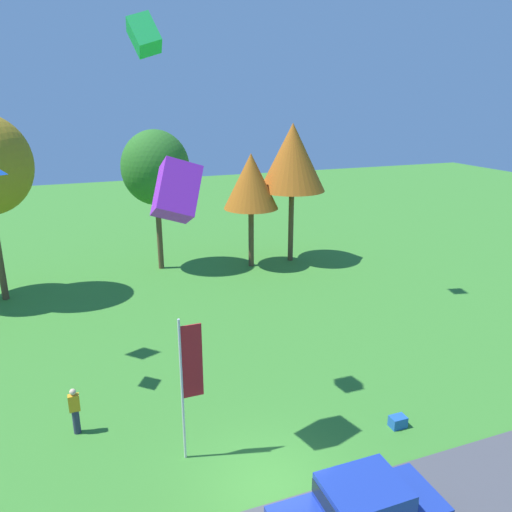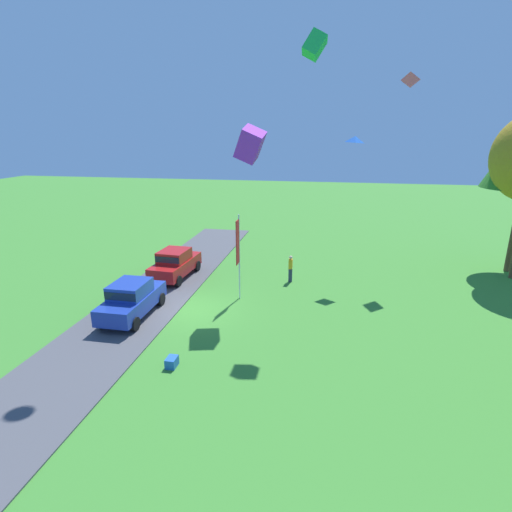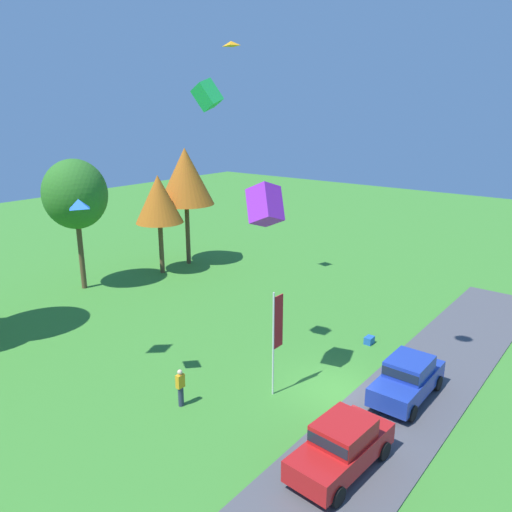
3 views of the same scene
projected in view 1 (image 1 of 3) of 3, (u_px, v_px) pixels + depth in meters
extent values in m
plane|color=#3D842D|center=(271.00, 488.00, 14.69)|extent=(120.00, 120.00, 0.00)
cube|color=#1E389E|center=(363.00, 496.00, 12.37)|extent=(2.00, 1.64, 0.70)
cube|color=#19232D|center=(363.00, 496.00, 12.37)|extent=(2.04, 1.61, 0.38)
cylinder|color=black|center=(387.00, 494.00, 13.95)|extent=(0.68, 0.24, 0.68)
cylinder|color=#2D334C|center=(76.00, 421.00, 17.00)|extent=(0.24, 0.24, 0.88)
cube|color=orange|center=(74.00, 403.00, 16.77)|extent=(0.36, 0.22, 0.60)
sphere|color=beige|center=(73.00, 392.00, 16.64)|extent=(0.22, 0.22, 0.22)
cylinder|color=brown|center=(159.00, 234.00, 32.94)|extent=(0.36, 0.36, 4.80)
ellipsoid|color=#2D7023|center=(155.00, 168.00, 31.62)|extent=(4.32, 4.32, 4.75)
cylinder|color=brown|center=(251.00, 237.00, 33.55)|extent=(0.36, 0.36, 4.00)
cone|color=#B25B19|center=(251.00, 181.00, 32.40)|extent=(3.60, 3.60, 3.60)
cylinder|color=brown|center=(291.00, 226.00, 34.58)|extent=(0.36, 0.36, 4.96)
cone|color=#B25B19|center=(292.00, 157.00, 33.15)|extent=(4.47, 4.47, 4.47)
cylinder|color=silver|center=(182.00, 391.00, 15.22)|extent=(0.08, 0.08, 4.84)
cube|color=red|center=(192.00, 361.00, 15.04)|extent=(0.64, 0.04, 2.42)
cube|color=blue|center=(398.00, 422.00, 17.38)|extent=(0.56, 0.40, 0.40)
cube|color=purple|center=(176.00, 191.00, 14.10)|extent=(1.51, 1.65, 2.04)
cube|color=green|center=(144.00, 35.00, 15.39)|extent=(1.07, 1.17, 1.42)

